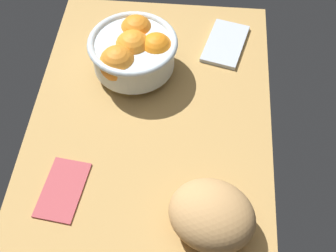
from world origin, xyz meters
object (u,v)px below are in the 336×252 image
object	(u,v)px
fruit_bowl	(134,51)
napkin_folded	(63,189)
napkin_spare	(225,44)
bread_loaf	(212,215)

from	to	relation	value
fruit_bowl	napkin_folded	world-z (taller)	fruit_bowl
fruit_bowl	napkin_folded	xyz separation A→B (cm)	(-32.86, 10.32, -6.27)
fruit_bowl	napkin_folded	bearing A→B (deg)	162.57
napkin_folded	napkin_spare	xyz separation A→B (cm)	(43.43, -31.40, 0.10)
napkin_folded	bread_loaf	bearing A→B (deg)	-100.12
bread_loaf	napkin_folded	distance (cm)	30.11
fruit_bowl	napkin_spare	xyz separation A→B (cm)	(10.57, -21.09, -6.17)
fruit_bowl	napkin_folded	size ratio (longest dim) A/B	1.49
bread_loaf	napkin_folded	xyz separation A→B (cm)	(5.23, 29.29, -4.59)
fruit_bowl	napkin_spare	size ratio (longest dim) A/B	1.34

